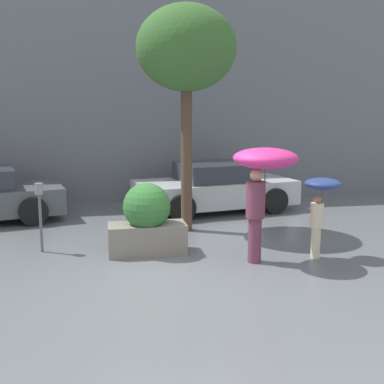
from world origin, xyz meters
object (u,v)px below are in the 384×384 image
planter_box (147,220)px  parked_car_near (215,188)px  person_adult (263,170)px  parking_meter (40,203)px  street_tree (186,51)px  person_child (321,197)px

planter_box → parked_car_near: 4.02m
person_adult → parking_meter: 4.02m
parked_car_near → street_tree: street_tree is taller
person_adult → parking_meter: size_ratio=1.54×
planter_box → parked_car_near: planter_box is taller
street_tree → parking_meter: 4.17m
person_adult → parking_meter: (-3.74, 1.30, -0.66)m
planter_box → street_tree: street_tree is taller
person_child → street_tree: street_tree is taller
person_adult → person_child: size_ratio=1.39×
person_child → parking_meter: 4.97m
planter_box → person_adult: 2.27m
parking_meter → parked_car_near: bearing=37.6°
person_child → parked_car_near: person_child is taller
person_adult → parked_car_near: 4.46m
person_adult → street_tree: size_ratio=0.42×
parked_car_near → parking_meter: parking_meter is taller
person_adult → street_tree: (-0.87, 2.40, 2.16)m
street_tree → parking_meter: street_tree is taller
person_child → street_tree: bearing=112.9°
parked_car_near → parking_meter: bearing=116.9°
person_adult → person_child: (1.08, 0.09, -0.50)m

